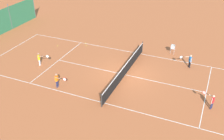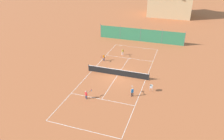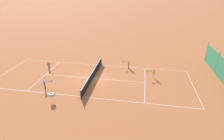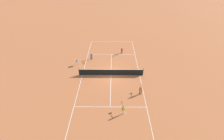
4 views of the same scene
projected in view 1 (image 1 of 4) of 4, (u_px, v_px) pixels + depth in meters
name	position (u px, v px, depth m)	size (l,w,h in m)	color
ground_plane	(125.00, 75.00, 21.47)	(600.00, 600.00, 0.00)	#B25B33
court_line_markings	(125.00, 75.00, 21.47)	(8.25, 23.85, 0.01)	white
tennis_net	(125.00, 69.00, 21.21)	(9.18, 0.08, 1.06)	#2D2D2D
player_near_baseline	(190.00, 60.00, 22.16)	(0.49, 1.02, 1.19)	black
player_far_service	(57.00, 79.00, 19.58)	(0.40, 1.01, 1.18)	#23284C
player_near_service	(40.00, 58.00, 22.50)	(0.43, 1.02, 1.17)	white
player_far_baseline	(212.00, 100.00, 17.42)	(0.65, 0.86, 1.10)	#23284C
tennis_ball_alley_left	(86.00, 43.00, 26.71)	(0.07, 0.07, 0.07)	#CCE033
tennis_ball_near_corner	(86.00, 45.00, 26.22)	(0.07, 0.07, 0.07)	#CCE033
tennis_ball_service_box	(59.00, 79.00, 20.91)	(0.07, 0.07, 0.07)	#CCE033
tennis_ball_alley_right	(58.00, 46.00, 26.16)	(0.07, 0.07, 0.07)	#CCE033
ball_hopper	(173.00, 47.00, 24.41)	(0.36, 0.36, 0.89)	#B7B7BC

